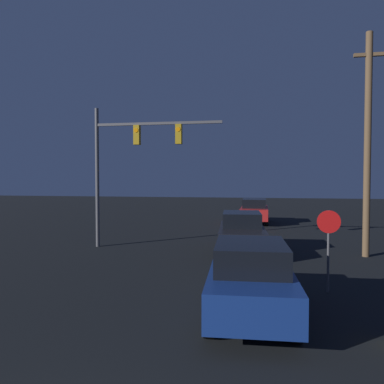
# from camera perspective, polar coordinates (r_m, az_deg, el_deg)

# --- Properties ---
(car_near) EXTENTS (2.13, 4.77, 1.78)m
(car_near) POSITION_cam_1_polar(r_m,az_deg,el_deg) (9.26, 8.90, -12.72)
(car_near) COLOR navy
(car_near) RESTS_ON ground_plane
(car_mid) EXTENTS (2.20, 4.79, 1.78)m
(car_mid) POSITION_cam_1_polar(r_m,az_deg,el_deg) (16.55, 7.59, -6.11)
(car_mid) COLOR black
(car_mid) RESTS_ON ground_plane
(car_far) EXTENTS (2.01, 4.72, 1.78)m
(car_far) POSITION_cam_1_polar(r_m,az_deg,el_deg) (27.46, 9.48, -2.83)
(car_far) COLOR #B21E1E
(car_far) RESTS_ON ground_plane
(traffic_signal_mast) EXTENTS (6.05, 0.30, 6.58)m
(traffic_signal_mast) POSITION_cam_1_polar(r_m,az_deg,el_deg) (17.82, -9.73, 5.77)
(traffic_signal_mast) COLOR #4C4C51
(traffic_signal_mast) RESTS_ON ground_plane
(stop_sign) EXTENTS (0.65, 0.07, 2.36)m
(stop_sign) POSITION_cam_1_polar(r_m,az_deg,el_deg) (11.44, 20.09, -6.29)
(stop_sign) COLOR #4C4C51
(stop_sign) RESTS_ON ground_plane
(utility_pole) EXTENTS (1.20, 0.28, 9.26)m
(utility_pole) POSITION_cam_1_polar(r_m,az_deg,el_deg) (17.18, 25.19, 6.83)
(utility_pole) COLOR brown
(utility_pole) RESTS_ON ground_plane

